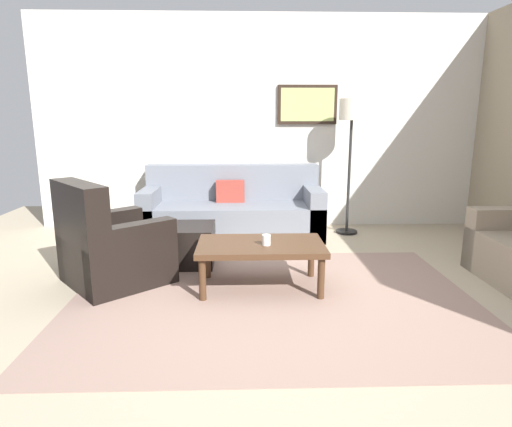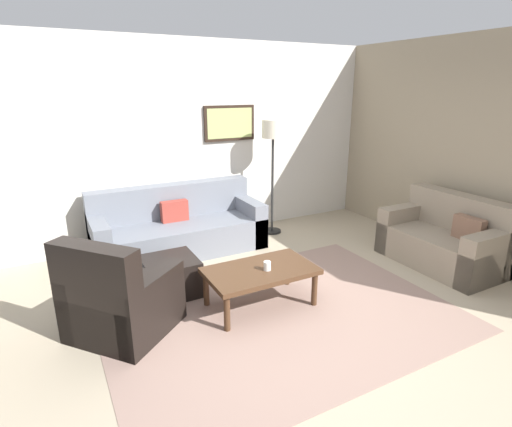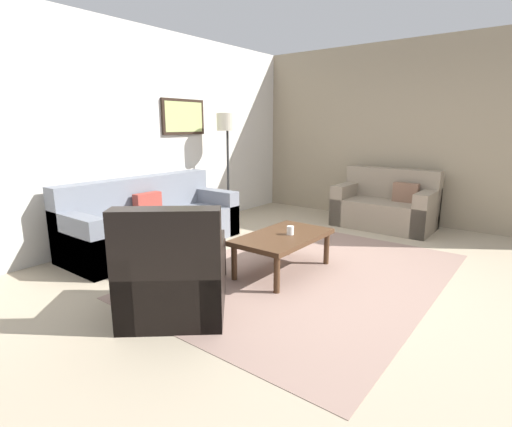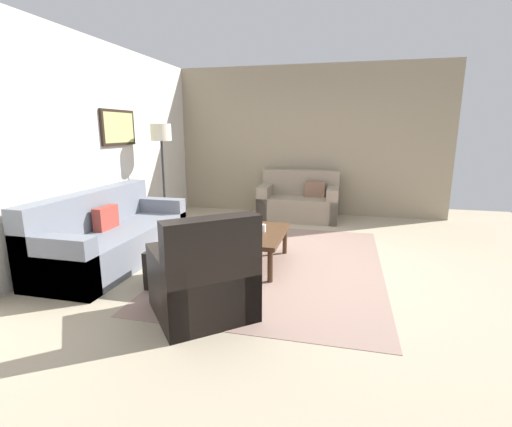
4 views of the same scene
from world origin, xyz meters
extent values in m
plane|color=tan|center=(0.00, 0.00, 0.00)|extent=(8.00, 8.00, 0.00)
cube|color=silver|center=(0.00, 2.60, 1.40)|extent=(6.00, 0.12, 2.80)
cube|color=gray|center=(0.00, 0.00, 0.00)|extent=(3.35, 2.44, 0.01)
cube|color=slate|center=(-0.37, 2.01, 0.21)|extent=(2.24, 0.88, 0.42)
cube|color=slate|center=(-0.37, 2.33, 0.44)|extent=(2.24, 0.24, 0.88)
cube|color=slate|center=(-1.40, 2.01, 0.31)|extent=(0.20, 0.88, 0.62)
cube|color=slate|center=(0.65, 2.01, 0.31)|extent=(0.20, 0.88, 0.62)
cube|color=#99382D|center=(-0.40, 2.11, 0.56)|extent=(0.36, 0.12, 0.28)
cube|color=gray|center=(2.39, 0.68, 0.31)|extent=(0.82, 0.20, 0.62)
cube|color=black|center=(-1.40, 0.46, 0.22)|extent=(1.13, 1.13, 0.44)
cube|color=black|center=(-1.63, 0.26, 0.47)|extent=(0.67, 0.74, 0.95)
cube|color=black|center=(-1.19, 0.21, 0.30)|extent=(0.71, 0.64, 0.60)
cube|color=black|center=(-1.60, 0.70, 0.30)|extent=(0.71, 0.64, 0.60)
cube|color=black|center=(-0.83, 0.94, 0.20)|extent=(0.56, 0.56, 0.40)
cylinder|color=#472D1C|center=(-0.58, 0.00, 0.18)|extent=(0.06, 0.06, 0.36)
cylinder|color=#472D1C|center=(0.40, 0.00, 0.18)|extent=(0.06, 0.06, 0.36)
cylinder|color=#472D1C|center=(-0.58, 0.52, 0.18)|extent=(0.06, 0.06, 0.36)
cylinder|color=#472D1C|center=(0.40, 0.52, 0.18)|extent=(0.06, 0.06, 0.36)
cube|color=#472D1C|center=(-0.09, 0.26, 0.39)|extent=(1.10, 0.64, 0.05)
cylinder|color=white|center=(-0.04, 0.20, 0.46)|extent=(0.07, 0.07, 0.09)
cylinder|color=black|center=(1.12, 2.10, 0.01)|extent=(0.28, 0.28, 0.03)
cylinder|color=#262626|center=(1.12, 2.10, 0.72)|extent=(0.04, 0.04, 1.45)
cylinder|color=beige|center=(1.12, 2.10, 1.58)|extent=(0.32, 0.32, 0.26)
cube|color=black|center=(0.62, 2.52, 1.65)|extent=(0.79, 0.04, 0.51)
cube|color=#A3B166|center=(0.62, 2.50, 1.65)|extent=(0.71, 0.01, 0.43)
camera|label=1|loc=(-0.24, -3.35, 1.48)|focal=30.29mm
camera|label=2|loc=(-1.87, -2.98, 2.16)|focal=28.27mm
camera|label=3|loc=(-3.37, -1.90, 1.53)|focal=27.21mm
camera|label=4|loc=(-4.28, -0.74, 1.63)|focal=26.00mm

